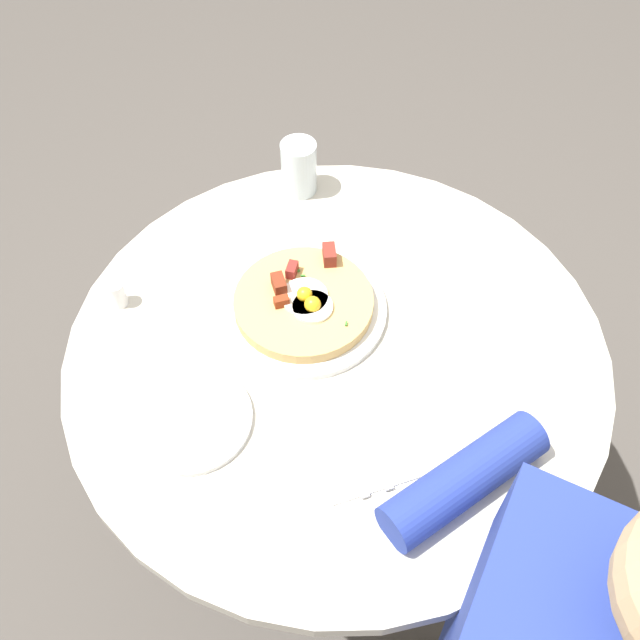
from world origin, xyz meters
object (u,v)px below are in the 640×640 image
Objects in this scene: water_glass at (299,168)px; salt_shaker at (118,294)px; fork at (344,443)px; bread_plate at (191,419)px; pizza_plate at (304,309)px; knife at (367,436)px; dining_table at (335,400)px; breakfast_pizza at (304,301)px.

water_glass reaches higher than salt_shaker.
bread_plate is at bearing -118.61° from fork.
salt_shaker is at bearing -30.23° from bread_plate.
pizza_plate is 0.26m from knife.
fork is at bearing 171.58° from salt_shaker.
bread_plate is 0.27m from knife.
salt_shaker is at bearing 13.92° from dining_table.
salt_shaker is at bearing -144.10° from fork.
knife is (-0.25, -0.09, 0.00)m from bread_plate.
dining_table is at bearing 155.62° from pizza_plate.
pizza_plate is at bearing -101.43° from bread_plate.
breakfast_pizza is 1.30× the size of knife.
water_glass is at bearing 169.08° from fork.
fork is at bearing 124.77° from water_glass.
water_glass is 2.19× the size of salt_shaker.
fork is at bearing -162.93° from bread_plate.
dining_table is 0.26m from fork.
knife is at bearing -159.21° from bread_plate.
breakfast_pizza reaches higher than pizza_plate.
breakfast_pizza reaches higher than fork.
knife reaches higher than dining_table.
water_glass is (0.32, -0.46, 0.05)m from fork.
fork is (-0.22, -0.07, 0.00)m from bread_plate.
fork is (-0.17, 0.20, -0.02)m from breakfast_pizza.
fork is at bearing 131.09° from pizza_plate.
breakfast_pizza is (0.00, -0.00, 0.02)m from pizza_plate.
dining_table is 3.78× the size of breakfast_pizza.
pizza_plate is at bearing 175.41° from fork.
bread_plate is 0.23m from fork.
salt_shaker reaches higher than fork.
pizza_plate is (0.08, -0.04, 0.18)m from dining_table.
breakfast_pizza is (0.08, -0.04, 0.20)m from dining_table.
breakfast_pizza reaches higher than bread_plate.
salt_shaker is at bearing -140.65° from knife.
salt_shaker reaches higher than knife.
bread_plate is at bearing -114.89° from knife.
knife is at bearing 138.87° from breakfast_pizza.
breakfast_pizza is 0.27m from bread_plate.
bread_plate is at bearing 78.65° from breakfast_pizza.
fork reaches higher than dining_table.
bread_plate reaches higher than dining_table.
salt_shaker is (0.46, -0.07, 0.02)m from fork.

